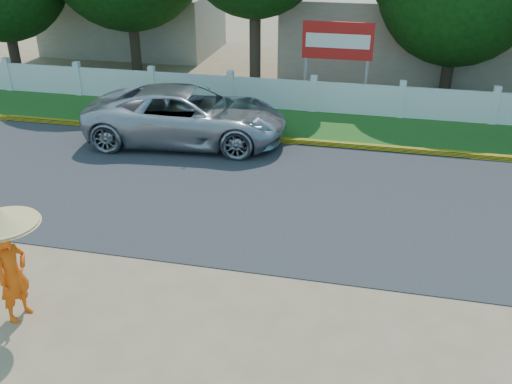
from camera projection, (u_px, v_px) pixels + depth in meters
ground at (232, 303)px, 10.43m from camera, size 120.00×120.00×0.00m
road at (278, 195)px, 14.36m from camera, size 60.00×7.00×0.02m
grass_verge at (307, 125)px, 18.94m from camera, size 60.00×3.50×0.03m
curb at (299, 141)px, 17.42m from camera, size 40.00×0.18×0.16m
fence at (313, 97)px, 19.96m from camera, size 40.00×0.10×1.10m
building_near at (403, 33)px, 24.84m from camera, size 10.00×6.00×3.20m
building_far at (135, 22)px, 28.35m from camera, size 8.00×5.00×2.80m
vehicle at (187, 115)px, 17.29m from camera, size 6.27×3.32×1.68m
monk_with_parasol at (8, 248)px, 9.48m from camera, size 1.19×1.19×2.16m
billboard at (338, 45)px, 20.09m from camera, size 2.50×0.13×2.95m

